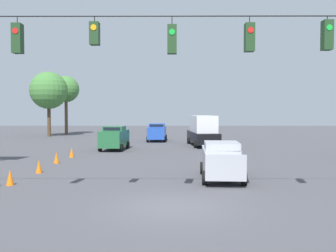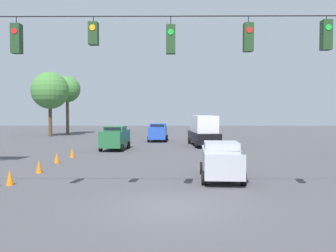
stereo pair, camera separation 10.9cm
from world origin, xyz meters
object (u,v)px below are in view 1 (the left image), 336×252
overhead_signal_span (173,69)px  traffic_cone_nearest (10,177)px  traffic_cone_third (56,158)px  tree_horizon_left (49,91)px  sedan_green_withflow_far (114,138)px  tree_horizon_right (66,90)px  sedan_silver_crossing_near (222,160)px  sedan_blue_withflow_deep (157,132)px  box_truck_black_oncoming_deep (203,131)px  traffic_cone_second (39,166)px  traffic_cone_fourth (72,152)px

overhead_signal_span → traffic_cone_nearest: size_ratio=33.15×
traffic_cone_third → tree_horizon_left: 26.79m
sedan_green_withflow_far → tree_horizon_right: size_ratio=0.52×
sedan_silver_crossing_near → sedan_blue_withflow_deep: bearing=-80.2°
box_truck_black_oncoming_deep → traffic_cone_third: (10.41, 11.88, -1.07)m
sedan_silver_crossing_near → tree_horizon_right: tree_horizon_right is taller
sedan_silver_crossing_near → sedan_green_withflow_far: size_ratio=1.09×
traffic_cone_third → box_truck_black_oncoming_deep: bearing=-131.2°
sedan_blue_withflow_deep → traffic_cone_third: 18.21m
sedan_green_withflow_far → sedan_blue_withflow_deep: size_ratio=0.98×
sedan_silver_crossing_near → box_truck_black_oncoming_deep: box_truck_black_oncoming_deep is taller
tree_horizon_left → tree_horizon_right: (-1.12, -4.05, 0.34)m
overhead_signal_span → sedan_silver_crossing_near: bearing=-114.8°
sedan_silver_crossing_near → sedan_green_withflow_far: 15.44m
sedan_silver_crossing_near → overhead_signal_span: bearing=65.2°
traffic_cone_nearest → tree_horizon_right: tree_horizon_right is taller
sedan_green_withflow_far → traffic_cone_nearest: size_ratio=5.97×
box_truck_black_oncoming_deep → traffic_cone_nearest: bearing=61.4°
box_truck_black_oncoming_deep → traffic_cone_second: box_truck_black_oncoming_deep is taller
sedan_silver_crossing_near → traffic_cone_third: (9.77, -5.53, -0.60)m
overhead_signal_span → box_truck_black_oncoming_deep: overhead_signal_span is taller
box_truck_black_oncoming_deep → sedan_green_withflow_far: (7.90, 3.78, -0.37)m
traffic_cone_fourth → overhead_signal_span: bearing=117.6°
traffic_cone_second → sedan_silver_crossing_near: bearing=169.6°
traffic_cone_nearest → tree_horizon_right: size_ratio=0.09×
sedan_blue_withflow_deep → traffic_cone_third: sedan_blue_withflow_deep is taller
sedan_green_withflow_far → traffic_cone_fourth: (2.32, 5.10, -0.70)m
traffic_cone_nearest → traffic_cone_second: bearing=-92.4°
traffic_cone_nearest → traffic_cone_third: 7.07m
traffic_cone_second → traffic_cone_third: same height
sedan_silver_crossing_near → traffic_cone_nearest: (9.71, 1.55, -0.60)m
sedan_green_withflow_far → traffic_cone_third: (2.51, 8.10, -0.70)m
overhead_signal_span → sedan_blue_withflow_deep: bearing=-86.9°
overhead_signal_span → tree_horizon_right: size_ratio=2.87×
box_truck_black_oncoming_deep → overhead_signal_span: bearing=82.3°
sedan_silver_crossing_near → sedan_blue_withflow_deep: sedan_blue_withflow_deep is taller
sedan_silver_crossing_near → traffic_cone_nearest: bearing=9.1°
tree_horizon_right → sedan_green_withflow_far: bearing=115.4°
traffic_cone_third → sedan_silver_crossing_near: bearing=150.5°
sedan_silver_crossing_near → traffic_cone_fourth: 12.84m
traffic_cone_second → tree_horizon_left: size_ratio=0.08×
box_truck_black_oncoming_deep → sedan_blue_withflow_deep: 7.05m
sedan_green_withflow_far → tree_horizon_left: 20.57m
sedan_silver_crossing_near → traffic_cone_fourth: (9.58, -8.53, -0.60)m
traffic_cone_nearest → tree_horizon_left: tree_horizon_left is taller
sedan_silver_crossing_near → sedan_blue_withflow_deep: 23.09m
box_truck_black_oncoming_deep → sedan_green_withflow_far: box_truck_black_oncoming_deep is taller
overhead_signal_span → tree_horizon_left: (15.83, -35.52, 1.17)m
traffic_cone_third → traffic_cone_nearest: bearing=90.5°
sedan_blue_withflow_deep → traffic_cone_second: (5.64, 21.00, -0.66)m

